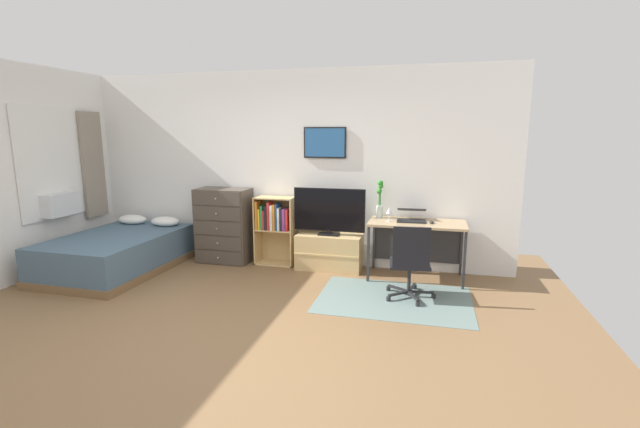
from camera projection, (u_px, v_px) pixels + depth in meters
ground_plane at (212, 333)px, 4.06m from camera, size 7.20×7.20×0.00m
wall_back_with_posters at (291, 168)px, 6.12m from camera, size 6.12×0.09×2.70m
area_rug at (394, 299)px, 4.87m from camera, size 1.70×1.20×0.01m
bed at (118, 252)px, 5.87m from camera, size 1.31×1.93×0.63m
dresser at (224, 225)px, 6.23m from camera, size 0.75×0.46×1.07m
bookshelf at (274, 224)px, 6.10m from camera, size 0.56×0.30×0.96m
tv_stand at (329, 252)px, 5.93m from camera, size 0.89×0.41×0.48m
television at (329, 212)px, 5.80m from camera, size 0.98×0.16×0.64m
desk at (417, 231)px, 5.55m from camera, size 1.20×0.61×0.74m
office_chair at (410, 261)px, 4.77m from camera, size 0.57×0.58×0.86m
laptop at (411, 216)px, 5.54m from camera, size 0.38×0.41×0.16m
computer_mouse at (432, 222)px, 5.36m from camera, size 0.06×0.10×0.03m
bamboo_vase at (380, 198)px, 5.69m from camera, size 0.09×0.09×0.50m
wine_glass at (389, 211)px, 5.45m from camera, size 0.07×0.07×0.18m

